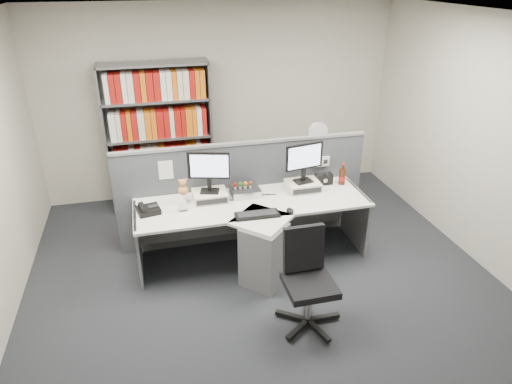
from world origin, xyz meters
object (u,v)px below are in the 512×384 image
object	(u,v)px
keyboard	(257,215)
speaker	(324,179)
cola_bottle	(342,176)
filing_cabinet	(314,179)
desk	(257,232)
desk_calendar	(183,206)
monitor_left	(209,169)
desktop_pc	(245,191)
monitor_right	(304,159)
office_chair	(307,276)
mouse	(290,211)
desk_phone	(148,210)
shelving_unit	(160,139)
desk_fan	(317,135)

from	to	relation	value
keyboard	speaker	world-z (taller)	speaker
cola_bottle	filing_cabinet	bearing A→B (deg)	87.38
desk	keyboard	world-z (taller)	keyboard
desk_calendar	cola_bottle	world-z (taller)	cola_bottle
monitor_left	desktop_pc	distance (m)	0.53
monitor_right	office_chair	xyz separation A→B (m)	(-0.42, -1.34, -0.60)
desktop_pc	speaker	xyz separation A→B (m)	(0.98, 0.05, 0.02)
desktop_pc	mouse	distance (m)	0.66
desk	desk_phone	bearing A→B (deg)	168.01
shelving_unit	filing_cabinet	world-z (taller)	shelving_unit
desk_phone	filing_cabinet	distance (m)	2.64
mouse	desk_phone	distance (m)	1.51
keyboard	mouse	size ratio (longest dim) A/B	3.95
monitor_right	desk_fan	distance (m)	1.16
mouse	speaker	xyz separation A→B (m)	(0.61, 0.59, 0.04)
cola_bottle	desk_calendar	bearing A→B (deg)	-173.84
desk	speaker	xyz separation A→B (m)	(0.95, 0.47, 0.33)
desk_fan	office_chair	bearing A→B (deg)	-112.26
desk	office_chair	world-z (taller)	office_chair
monitor_left	desk_fan	size ratio (longest dim) A/B	0.95
filing_cabinet	office_chair	size ratio (longest dim) A/B	0.74
monitor_right	mouse	xyz separation A→B (m)	(-0.32, -0.50, -0.36)
desk_phone	cola_bottle	bearing A→B (deg)	4.33
monitor_right	desk_phone	bearing A→B (deg)	-175.46
keyboard	desk	bearing A→B (deg)	75.46
monitor_right	cola_bottle	world-z (taller)	monitor_right
desk_calendar	desk_phone	bearing A→B (deg)	174.50
speaker	shelving_unit	size ratio (longest dim) A/B	0.10
monitor_right	shelving_unit	xyz separation A→B (m)	(-1.55, 1.47, -0.12)
monitor_left	filing_cabinet	size ratio (longest dim) A/B	0.67
desktop_pc	filing_cabinet	world-z (taller)	desktop_pc
monitor_right	mouse	world-z (taller)	monitor_right
desk_calendar	speaker	bearing A→B (deg)	8.77
desk_phone	desk_calendar	size ratio (longest dim) A/B	2.43
monitor_right	mouse	size ratio (longest dim) A/B	3.94
speaker	desktop_pc	bearing A→B (deg)	-177.13
desktop_pc	office_chair	size ratio (longest dim) A/B	0.34
filing_cabinet	desk_phone	bearing A→B (deg)	-153.63
speaker	office_chair	xyz separation A→B (m)	(-0.71, -1.43, -0.28)
desk	mouse	xyz separation A→B (m)	(0.33, -0.12, 0.29)
monitor_left	desk_calendar	bearing A→B (deg)	-151.47
desk_phone	mouse	bearing A→B (deg)	-13.84
monitor_left	desk_phone	xyz separation A→B (m)	(-0.69, -0.14, -0.34)
cola_bottle	filing_cabinet	size ratio (longest dim) A/B	0.38
shelving_unit	office_chair	distance (m)	3.06
monitor_left	keyboard	world-z (taller)	monitor_left
mouse	cola_bottle	distance (m)	0.99
monitor_right	desk_phone	distance (m)	1.83
cola_bottle	desk_fan	distance (m)	1.00
desk	desk_calendar	world-z (taller)	desk_calendar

